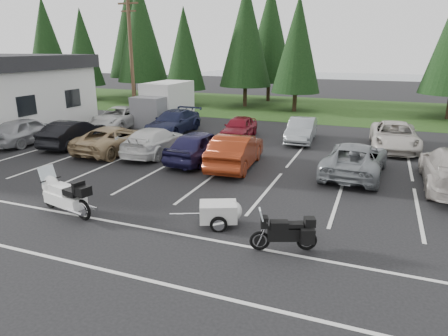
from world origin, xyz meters
TOP-DOWN VIEW (x-y plane):
  - ground at (0.00, 0.00)m, footprint 120.00×120.00m
  - grass_strip at (0.00, 24.00)m, footprint 80.00×16.00m
  - lake_water at (4.00, 55.00)m, footprint 70.00×50.00m
  - utility_pole at (-10.00, 12.00)m, footprint 1.60×0.26m
  - box_truck at (-8.00, 12.50)m, footprint 2.40×5.60m
  - stall_markings at (0.00, 2.00)m, footprint 32.00×16.00m
  - conifer_0 at (-28.00, 22.50)m, footprint 4.58×4.58m
  - conifer_1 at (-22.00, 21.20)m, footprint 3.96×3.96m
  - conifer_2 at (-16.00, 22.80)m, footprint 5.10×5.10m
  - conifer_3 at (-10.50, 21.40)m, footprint 3.87×3.87m
  - conifer_4 at (-5.00, 22.90)m, footprint 4.80×4.80m
  - conifer_5 at (0.00, 21.60)m, footprint 4.14×4.14m
  - conifer_back_a at (-20.00, 27.00)m, footprint 5.28×5.28m
  - conifer_back_b at (-4.00, 27.50)m, footprint 4.97×4.97m
  - car_near_0 at (-11.95, 3.84)m, footprint 1.86×4.56m
  - car_near_1 at (-9.05, 4.36)m, footprint 1.89×4.57m
  - car_near_2 at (-6.04, 4.11)m, footprint 2.49×5.11m
  - car_near_3 at (-3.82, 4.48)m, footprint 2.24×4.93m
  - car_near_4 at (-1.01, 4.05)m, footprint 2.20×4.72m
  - car_near_5 at (0.95, 3.77)m, footprint 2.06×4.90m
  - car_near_6 at (6.22, 4.54)m, footprint 2.75×5.32m
  - car_far_0 at (-9.88, 9.86)m, footprint 2.52×5.19m
  - car_far_1 at (-5.43, 9.53)m, footprint 2.11×5.08m
  - car_far_2 at (-0.97, 9.71)m, footprint 1.74×3.99m
  - car_far_3 at (2.79, 10.19)m, footprint 1.70×4.26m
  - car_far_4 at (7.90, 10.20)m, footprint 2.70×5.36m
  - touring_motorcycle at (-2.51, -3.51)m, footprint 2.95×1.49m
  - cargo_trailer at (2.62, -2.50)m, footprint 1.91×1.53m
  - adventure_motorcycle at (4.89, -3.32)m, footprint 2.18×1.43m

SIDE VIEW (x-z plane):
  - ground at x=0.00m, z-range 0.00..0.00m
  - lake_water at x=4.00m, z-range -0.01..0.01m
  - stall_markings at x=0.00m, z-range 0.00..0.01m
  - grass_strip at x=0.00m, z-range 0.00..0.01m
  - cargo_trailer at x=2.62m, z-range 0.00..0.77m
  - adventure_motorcycle at x=4.89m, z-range 0.00..1.26m
  - car_far_2 at x=-0.97m, z-range 0.00..1.34m
  - car_far_3 at x=2.79m, z-range 0.00..1.38m
  - car_near_2 at x=-6.04m, z-range 0.00..1.40m
  - car_near_3 at x=-3.82m, z-range 0.00..1.40m
  - car_far_0 at x=-9.88m, z-range 0.00..1.42m
  - car_near_6 at x=6.22m, z-range 0.00..1.43m
  - car_far_4 at x=7.90m, z-range 0.00..1.46m
  - car_far_1 at x=-5.43m, z-range 0.00..1.47m
  - car_near_1 at x=-9.05m, z-range 0.00..1.47m
  - car_near_0 at x=-11.95m, z-range 0.00..1.55m
  - car_near_4 at x=-1.01m, z-range 0.00..1.56m
  - touring_motorcycle at x=-2.51m, z-range 0.00..1.57m
  - car_near_5 at x=0.95m, z-range 0.00..1.57m
  - box_truck at x=-8.00m, z-range 0.00..2.90m
  - utility_pole at x=-10.00m, z-range 0.20..9.20m
  - conifer_3 at x=-10.50m, z-range 0.76..9.78m
  - conifer_1 at x=-22.00m, z-range 0.78..10.00m
  - conifer_5 at x=0.00m, z-range 0.81..10.45m
  - conifer_0 at x=-28.00m, z-range 0.90..11.56m
  - conifer_4 at x=-5.00m, z-range 0.95..12.12m
  - conifer_back_b at x=-4.00m, z-range 0.98..12.56m
  - conifer_2 at x=-16.00m, z-range 1.01..12.90m
  - conifer_back_a at x=-20.00m, z-range 1.04..13.34m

